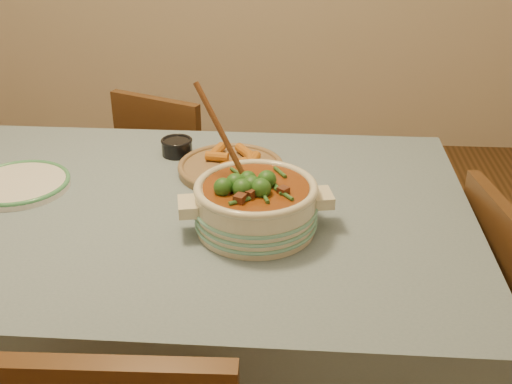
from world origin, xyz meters
TOP-DOWN VIEW (x-y plane):
  - dining_table at (0.00, 0.00)m, footprint 1.68×1.08m
  - stew_casserole at (0.27, -0.10)m, footprint 0.39×0.35m
  - white_plate at (-0.41, 0.08)m, footprint 0.36×0.36m
  - condiment_bowl at (-0.01, 0.34)m, footprint 0.12×0.12m
  - fried_plate at (0.17, 0.22)m, footprint 0.39×0.39m
  - chair_far at (-0.13, 0.82)m, footprint 0.49×0.49m

SIDE VIEW (x-z plane):
  - chair_far at x=-0.13m, z-range 0.05..0.86m
  - dining_table at x=0.00m, z-range 0.29..1.04m
  - white_plate at x=-0.41m, z-range 0.76..0.78m
  - fried_plate at x=0.17m, z-range 0.75..0.80m
  - condiment_bowl at x=-0.01m, z-range 0.76..0.81m
  - stew_casserole at x=0.27m, z-range 0.65..1.01m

